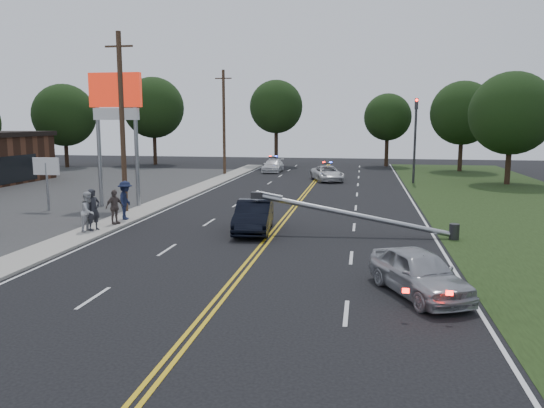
% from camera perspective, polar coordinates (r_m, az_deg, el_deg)
% --- Properties ---
extents(ground, '(120.00, 120.00, 0.00)m').
position_cam_1_polar(ground, '(17.21, -4.35, -8.60)').
color(ground, black).
rests_on(ground, ground).
extents(sidewalk, '(1.80, 70.00, 0.12)m').
position_cam_1_polar(sidewalk, '(29.19, -15.67, -1.52)').
color(sidewalk, '#9E998E').
rests_on(sidewalk, ground).
extents(centerline_yellow, '(0.36, 80.00, 0.00)m').
position_cam_1_polar(centerline_yellow, '(26.72, 0.85, -2.23)').
color(centerline_yellow, gold).
rests_on(centerline_yellow, ground).
extents(pylon_sign, '(3.20, 0.35, 8.00)m').
position_cam_1_polar(pylon_sign, '(33.27, -16.45, 9.96)').
color(pylon_sign, gray).
rests_on(pylon_sign, ground).
extents(small_sign, '(1.60, 0.14, 3.10)m').
position_cam_1_polar(small_sign, '(33.35, -23.10, 3.30)').
color(small_sign, gray).
rests_on(small_sign, ground).
extents(traffic_signal, '(0.28, 0.41, 7.05)m').
position_cam_1_polar(traffic_signal, '(46.11, 15.15, 7.38)').
color(traffic_signal, '#2D2D30').
rests_on(traffic_signal, ground).
extents(fallen_streetlight, '(9.36, 0.44, 1.91)m').
position_cam_1_polar(fallen_streetlight, '(24.28, 9.93, -1.32)').
color(fallen_streetlight, '#2D2D30').
rests_on(fallen_streetlight, ground).
extents(utility_pole_mid, '(1.60, 0.28, 10.00)m').
position_cam_1_polar(utility_pole_mid, '(30.89, -15.82, 8.40)').
color(utility_pole_mid, '#382619').
rests_on(utility_pole_mid, ground).
extents(utility_pole_far, '(1.60, 0.28, 10.00)m').
position_cam_1_polar(utility_pole_far, '(51.64, -5.19, 8.75)').
color(utility_pole_far, '#382619').
rests_on(utility_pole_far, ground).
extents(tree_4, '(6.94, 6.94, 9.33)m').
position_cam_1_polar(tree_4, '(64.68, -21.45, 8.88)').
color(tree_4, black).
rests_on(tree_4, ground).
extents(tree_5, '(7.21, 7.21, 10.39)m').
position_cam_1_polar(tree_5, '(65.63, -12.63, 10.07)').
color(tree_5, black).
rests_on(tree_5, ground).
extents(tree_6, '(6.11, 6.11, 9.90)m').
position_cam_1_polar(tree_6, '(62.05, 0.45, 10.41)').
color(tree_6, black).
rests_on(tree_6, ground).
extents(tree_7, '(5.39, 5.39, 8.35)m').
position_cam_1_polar(tree_7, '(62.97, 12.34, 9.11)').
color(tree_7, black).
rests_on(tree_7, ground).
extents(tree_8, '(6.58, 6.58, 9.31)m').
position_cam_1_polar(tree_8, '(58.87, 19.81, 9.19)').
color(tree_8, black).
rests_on(tree_8, ground).
extents(tree_9, '(6.75, 6.75, 9.19)m').
position_cam_1_polar(tree_9, '(47.91, 24.37, 8.87)').
color(tree_9, black).
rests_on(tree_9, ground).
extents(crashed_sedan, '(2.02, 4.65, 1.49)m').
position_cam_1_polar(crashed_sedan, '(24.91, -1.98, -1.34)').
color(crashed_sedan, black).
rests_on(crashed_sedan, ground).
extents(waiting_sedan, '(3.22, 4.42, 1.40)m').
position_cam_1_polar(waiting_sedan, '(16.53, 15.54, -7.11)').
color(waiting_sedan, '#A3A5AA').
rests_on(waiting_sedan, ground).
extents(emergency_a, '(3.49, 5.14, 1.31)m').
position_cam_1_polar(emergency_a, '(46.69, 5.95, 3.29)').
color(emergency_a, silver).
rests_on(emergency_a, ground).
extents(emergency_b, '(1.85, 4.50, 1.30)m').
position_cam_1_polar(emergency_b, '(54.65, 0.12, 4.14)').
color(emergency_b, silver).
rests_on(emergency_b, ground).
extents(bystander_a, '(0.69, 0.83, 1.94)m').
position_cam_1_polar(bystander_a, '(26.04, -18.65, -0.58)').
color(bystander_a, '#23242A').
rests_on(bystander_a, sidewalk).
extents(bystander_b, '(0.79, 0.97, 1.84)m').
position_cam_1_polar(bystander_b, '(25.94, -19.11, -0.75)').
color(bystander_b, '#B5B5BA').
rests_on(bystander_b, sidewalk).
extents(bystander_c, '(1.01, 1.43, 2.01)m').
position_cam_1_polar(bystander_c, '(28.45, -15.49, 0.40)').
color(bystander_c, '#171E3B').
rests_on(bystander_c, sidewalk).
extents(bystander_d, '(0.81, 1.09, 1.72)m').
position_cam_1_polar(bystander_d, '(27.30, -16.60, -0.30)').
color(bystander_d, '#5E504B').
rests_on(bystander_d, sidewalk).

